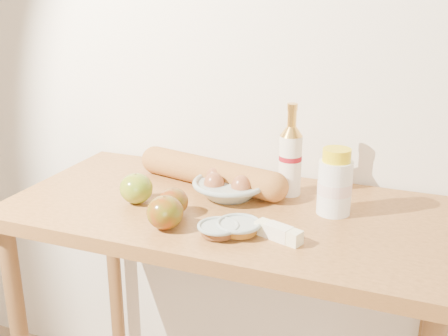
# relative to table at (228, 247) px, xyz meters

# --- Properties ---
(back_wall) EXTENTS (3.50, 0.02, 2.60)m
(back_wall) POSITION_rel_table_xyz_m (0.00, 0.33, 0.52)
(back_wall) COLOR #EFE3D0
(back_wall) RESTS_ON ground
(table) EXTENTS (1.20, 0.60, 0.90)m
(table) POSITION_rel_table_xyz_m (0.00, 0.00, 0.00)
(table) COLOR #AD7338
(table) RESTS_ON ground
(bourbon_bottle) EXTENTS (0.07, 0.07, 0.26)m
(bourbon_bottle) POSITION_rel_table_xyz_m (0.13, 0.15, 0.23)
(bourbon_bottle) COLOR beige
(bourbon_bottle) RESTS_ON table
(cream_bottle) EXTENTS (0.11, 0.11, 0.18)m
(cream_bottle) POSITION_rel_table_xyz_m (0.27, 0.06, 0.21)
(cream_bottle) COLOR white
(cream_bottle) RESTS_ON table
(egg_bowl) EXTENTS (0.23, 0.23, 0.07)m
(egg_bowl) POSITION_rel_table_xyz_m (-0.02, 0.07, 0.15)
(egg_bowl) COLOR #919F98
(egg_bowl) RESTS_ON table
(baguette) EXTENTS (0.52, 0.20, 0.09)m
(baguette) POSITION_rel_table_xyz_m (-0.11, 0.12, 0.17)
(baguette) COLOR #B77737
(baguette) RESTS_ON table
(apple_yellowgreen) EXTENTS (0.11, 0.11, 0.08)m
(apple_yellowgreen) POSITION_rel_table_xyz_m (-0.24, -0.07, 0.17)
(apple_yellowgreen) COLOR olive
(apple_yellowgreen) RESTS_ON table
(apple_redgreen_front) EXTENTS (0.12, 0.12, 0.09)m
(apple_redgreen_front) POSITION_rel_table_xyz_m (-0.09, -0.19, 0.17)
(apple_redgreen_front) COLOR maroon
(apple_redgreen_front) RESTS_ON table
(apple_redgreen_right) EXTENTS (0.10, 0.10, 0.07)m
(apple_redgreen_right) POSITION_rel_table_xyz_m (-0.11, -0.10, 0.16)
(apple_redgreen_right) COLOR maroon
(apple_redgreen_right) RESTS_ON table
(sugar_bowl) EXTENTS (0.13, 0.13, 0.03)m
(sugar_bowl) POSITION_rel_table_xyz_m (0.04, -0.18, 0.14)
(sugar_bowl) COLOR gray
(sugar_bowl) RESTS_ON table
(syrup_bowl) EXTENTS (0.14, 0.14, 0.03)m
(syrup_bowl) POSITION_rel_table_xyz_m (0.09, -0.15, 0.14)
(syrup_bowl) COLOR #919E99
(syrup_bowl) RESTS_ON table
(butter_stick) EXTENTS (0.13, 0.07, 0.04)m
(butter_stick) POSITION_rel_table_xyz_m (0.18, -0.14, 0.14)
(butter_stick) COLOR #F0EABA
(butter_stick) RESTS_ON table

